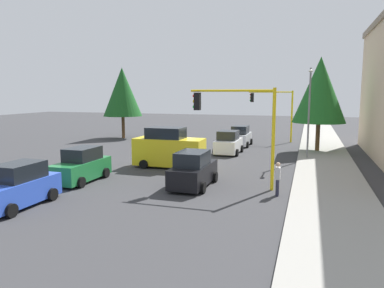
# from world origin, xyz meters

# --- Properties ---
(ground_plane) EXTENTS (120.00, 120.00, 0.00)m
(ground_plane) POSITION_xyz_m (0.00, 0.00, 0.00)
(ground_plane) COLOR #353538
(sidewalk_kerb) EXTENTS (80.00, 4.00, 0.15)m
(sidewalk_kerb) POSITION_xyz_m (-5.00, 10.50, 0.07)
(sidewalk_kerb) COLOR gray
(sidewalk_kerb) RESTS_ON ground
(lane_arrow_near) EXTENTS (2.40, 1.10, 1.10)m
(lane_arrow_near) POSITION_xyz_m (11.51, -3.00, 0.01)
(lane_arrow_near) COLOR silver
(lane_arrow_near) RESTS_ON ground
(traffic_signal_far_left) EXTENTS (0.36, 4.59, 5.37)m
(traffic_signal_far_left) POSITION_xyz_m (-14.00, 5.65, 3.82)
(traffic_signal_far_left) COLOR yellow
(traffic_signal_far_left) RESTS_ON ground
(traffic_signal_near_left) EXTENTS (0.36, 4.59, 5.39)m
(traffic_signal_near_left) POSITION_xyz_m (6.00, 5.65, 3.83)
(traffic_signal_near_left) COLOR yellow
(traffic_signal_near_left) RESTS_ON ground
(street_lamp_curbside) EXTENTS (2.15, 0.28, 7.00)m
(street_lamp_curbside) POSITION_xyz_m (-3.61, 9.20, 4.35)
(street_lamp_curbside) COLOR slate
(street_lamp_curbside) RESTS_ON ground
(tree_opposite_side) EXTENTS (4.36, 4.36, 7.97)m
(tree_opposite_side) POSITION_xyz_m (-12.00, -11.00, 5.23)
(tree_opposite_side) COLOR brown
(tree_opposite_side) RESTS_ON ground
(tree_roadside_mid) EXTENTS (4.46, 4.46, 8.17)m
(tree_roadside_mid) POSITION_xyz_m (-8.00, 10.00, 5.37)
(tree_roadside_mid) COLOR brown
(tree_roadside_mid) RESTS_ON ground
(delivery_van_yellow) EXTENTS (2.22, 4.80, 2.77)m
(delivery_van_yellow) POSITION_xyz_m (2.00, 0.07, 1.28)
(delivery_van_yellow) COLOR yellow
(delivery_van_yellow) RESTS_ON ground
(car_red) EXTENTS (3.76, 1.99, 1.98)m
(car_red) POSITION_xyz_m (-5.26, -3.00, 0.90)
(car_red) COLOR red
(car_red) RESTS_ON ground
(car_blue) EXTENTS (4.13, 1.98, 1.98)m
(car_blue) POSITION_xyz_m (12.39, -3.19, 0.90)
(car_blue) COLOR blue
(car_blue) RESTS_ON ground
(car_white) EXTENTS (3.69, 2.10, 1.98)m
(car_white) POSITION_xyz_m (-4.87, 2.80, 0.90)
(car_white) COLOR white
(car_white) RESTS_ON ground
(car_black) EXTENTS (4.11, 2.02, 1.98)m
(car_black) POSITION_xyz_m (6.53, 3.29, 0.90)
(car_black) COLOR black
(car_black) RESTS_ON ground
(car_green) EXTENTS (4.09, 1.94, 1.98)m
(car_green) POSITION_xyz_m (7.38, -3.27, 0.90)
(car_green) COLOR #1E7238
(car_green) RESTS_ON ground
(car_silver) EXTENTS (3.82, 1.97, 1.98)m
(car_silver) POSITION_xyz_m (-9.86, 2.92, 0.90)
(car_silver) COLOR #B2B5BA
(car_silver) RESTS_ON ground
(pedestrian_crossing) EXTENTS (0.40, 0.24, 1.70)m
(pedestrian_crossing) POSITION_xyz_m (7.02, 7.87, 0.91)
(pedestrian_crossing) COLOR #262638
(pedestrian_crossing) RESTS_ON ground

